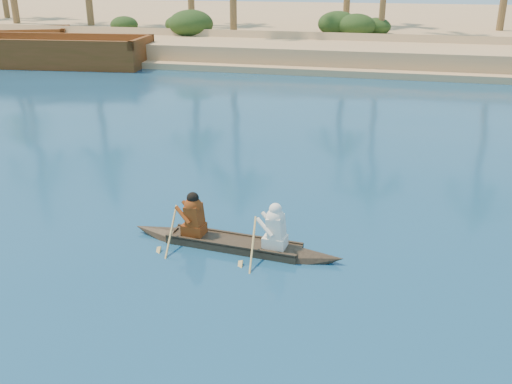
% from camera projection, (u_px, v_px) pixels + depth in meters
% --- Properties ---
extents(sandy_embankment, '(150.00, 51.00, 1.50)m').
position_uv_depth(sandy_embankment, '(306.00, 25.00, 55.14)').
color(sandy_embankment, tan).
rests_on(sandy_embankment, ground).
extents(shrub_cluster, '(100.00, 6.00, 2.40)m').
position_uv_depth(shrub_cluster, '(271.00, 34.00, 41.00)').
color(shrub_cluster, black).
rests_on(shrub_cluster, ground).
extents(canoe, '(4.83, 1.07, 1.32)m').
position_uv_depth(canoe, '(234.00, 237.00, 12.17)').
color(canoe, '#3D3121').
rests_on(canoe, ground).
extents(barge_mid, '(12.71, 5.42, 2.06)m').
position_uv_depth(barge_mid, '(49.00, 53.00, 35.33)').
color(barge_mid, brown).
rests_on(barge_mid, ground).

